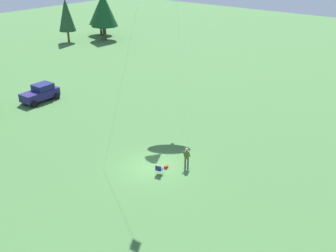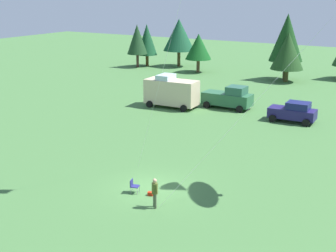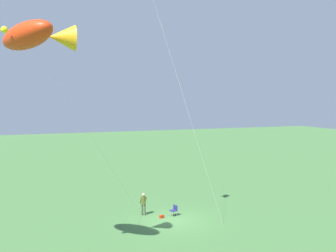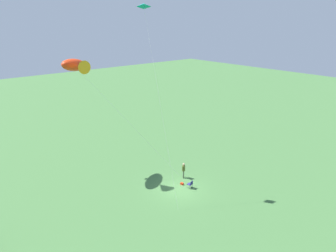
{
  "view_description": "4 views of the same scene",
  "coord_description": "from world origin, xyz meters",
  "px_view_note": "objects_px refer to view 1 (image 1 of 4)",
  "views": [
    {
      "loc": [
        -20.17,
        -17.63,
        16.02
      ],
      "look_at": [
        0.86,
        -0.84,
        3.51
      ],
      "focal_mm": 42.0,
      "sensor_mm": 36.0,
      "label": 1
    },
    {
      "loc": [
        14.39,
        -22.22,
        11.78
      ],
      "look_at": [
        1.6,
        -0.67,
        4.4
      ],
      "focal_mm": 50.0,
      "sensor_mm": 36.0,
      "label": 2
    },
    {
      "loc": [
        11.02,
        26.52,
        9.04
      ],
      "look_at": [
        -0.69,
        -2.67,
        6.89
      ],
      "focal_mm": 42.0,
      "sensor_mm": 36.0,
      "label": 3
    },
    {
      "loc": [
        -21.99,
        20.38,
        16.85
      ],
      "look_at": [
        2.59,
        -0.71,
        6.09
      ],
      "focal_mm": 35.0,
      "sensor_mm": 36.0,
      "label": 4
    }
  ],
  "objects_px": {
    "person_kite_flyer": "(187,156)",
    "folding_chair": "(159,169)",
    "car_navy_hatch": "(41,93)",
    "backpack_on_grass": "(166,167)"
  },
  "relations": [
    {
      "from": "backpack_on_grass",
      "to": "car_navy_hatch",
      "type": "bearing_deg",
      "value": 82.54
    },
    {
      "from": "person_kite_flyer",
      "to": "backpack_on_grass",
      "type": "relative_size",
      "value": 5.44
    },
    {
      "from": "person_kite_flyer",
      "to": "backpack_on_grass",
      "type": "height_order",
      "value": "person_kite_flyer"
    },
    {
      "from": "person_kite_flyer",
      "to": "folding_chair",
      "type": "relative_size",
      "value": 2.12
    },
    {
      "from": "person_kite_flyer",
      "to": "car_navy_hatch",
      "type": "height_order",
      "value": "car_navy_hatch"
    },
    {
      "from": "folding_chair",
      "to": "car_navy_hatch",
      "type": "distance_m",
      "value": 20.62
    },
    {
      "from": "folding_chair",
      "to": "car_navy_hatch",
      "type": "height_order",
      "value": "car_navy_hatch"
    },
    {
      "from": "backpack_on_grass",
      "to": "car_navy_hatch",
      "type": "xyz_separation_m",
      "value": [
        2.63,
        20.1,
        0.84
      ]
    },
    {
      "from": "person_kite_flyer",
      "to": "folding_chair",
      "type": "bearing_deg",
      "value": 107.42
    },
    {
      "from": "car_navy_hatch",
      "to": "folding_chair",
      "type": "bearing_deg",
      "value": -102.23
    }
  ]
}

